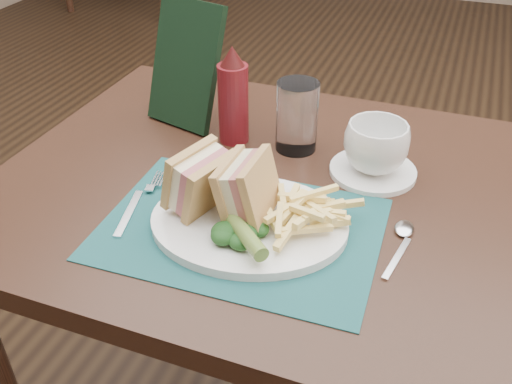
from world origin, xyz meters
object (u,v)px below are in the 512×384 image
table_main (260,328)px  plate (249,223)px  coffee_cup (376,147)px  ketchup_bottle (233,95)px  sandwich_half_b (234,184)px  sandwich_half_a (189,175)px  saucer (373,171)px  drinking_glass (297,117)px  placemat (241,228)px  check_presenter (186,65)px

table_main → plate: 0.41m
coffee_cup → ketchup_bottle: ketchup_bottle is taller
sandwich_half_b → ketchup_bottle: (-0.10, 0.24, 0.03)m
table_main → sandwich_half_a: bearing=-119.4°
saucer → ketchup_bottle: 0.29m
sandwich_half_a → drinking_glass: 0.27m
placemat → sandwich_half_a: sandwich_half_a is taller
drinking_glass → coffee_cup: bearing=-14.1°
coffee_cup → sandwich_half_b: bearing=-129.4°
table_main → check_presenter: bearing=143.3°
sandwich_half_a → ketchup_bottle: (-0.02, 0.24, 0.03)m
table_main → sandwich_half_a: 0.47m
sandwich_half_b → check_presenter: bearing=128.8°
table_main → sandwich_half_b: (0.00, -0.12, 0.44)m
plate → coffee_cup: bearing=45.9°
table_main → saucer: 0.43m
coffee_cup → drinking_glass: size_ratio=0.84×
placemat → check_presenter: bearing=127.9°
sandwich_half_a → coffee_cup: size_ratio=0.92×
plate → sandwich_half_b: sandwich_half_b is taller
sandwich_half_a → coffee_cup: bearing=56.9°
coffee_cup → plate: bearing=-123.8°
sandwich_half_a → check_presenter: (-0.14, 0.28, 0.05)m
placemat → saucer: bearing=55.1°
sandwich_half_a → plate: bearing=11.6°
placemat → ketchup_bottle: (-0.11, 0.25, 0.09)m
table_main → check_presenter: (-0.21, 0.16, 0.49)m
sandwich_half_a → ketchup_bottle: 0.24m
ketchup_bottle → check_presenter: 0.13m
check_presenter → coffee_cup: bearing=4.1°
placemat → check_presenter: 0.40m
sandwich_half_a → saucer: (0.25, 0.21, -0.06)m
placemat → drinking_glass: bearing=88.9°
sandwich_half_a → saucer: size_ratio=0.67×
table_main → coffee_cup: bearing=25.7°
table_main → plate: (0.03, -0.13, 0.38)m
sandwich_half_a → drinking_glass: bearing=85.6°
sandwich_half_a → saucer: 0.33m
sandwich_half_b → ketchup_bottle: 0.26m
table_main → ketchup_bottle: (-0.09, 0.11, 0.47)m
plate → coffee_cup: (0.15, 0.22, 0.04)m
drinking_glass → sandwich_half_b: bearing=-94.7°
sandwich_half_b → coffee_cup: sandwich_half_b is taller
saucer → check_presenter: bearing=169.5°
plate → saucer: 0.26m
table_main → ketchup_bottle: size_ratio=4.84×
drinking_glass → check_presenter: bearing=171.8°
table_main → placemat: bearing=-81.9°
sandwich_half_b → saucer: bearing=51.9°
sandwich_half_a → sandwich_half_b: bearing=16.5°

